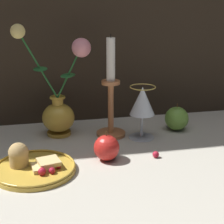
# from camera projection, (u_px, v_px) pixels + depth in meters

# --- Properties ---
(ground_plane) EXTENTS (2.40, 2.40, 0.00)m
(ground_plane) POSITION_uv_depth(u_px,v_px,m) (110.00, 153.00, 1.01)
(ground_plane) COLOR #B7B2A3
(ground_plane) RESTS_ON ground
(vase) EXTENTS (0.22, 0.10, 0.33)m
(vase) POSITION_uv_depth(u_px,v_px,m) (59.00, 102.00, 1.11)
(vase) COLOR gold
(vase) RESTS_ON ground_plane
(plate_with_pastries) EXTENTS (0.20, 0.20, 0.07)m
(plate_with_pastries) POSITION_uv_depth(u_px,v_px,m) (32.00, 165.00, 0.90)
(plate_with_pastries) COLOR gold
(plate_with_pastries) RESTS_ON ground_plane
(wine_glass) EXTENTS (0.08, 0.08, 0.16)m
(wine_glass) POSITION_uv_depth(u_px,v_px,m) (142.00, 103.00, 1.08)
(wine_glass) COLOR silver
(wine_glass) RESTS_ON ground_plane
(candlestick) EXTENTS (0.09, 0.09, 0.30)m
(candlestick) POSITION_uv_depth(u_px,v_px,m) (111.00, 98.00, 1.09)
(candlestick) COLOR #B77042
(candlestick) RESTS_ON ground_plane
(apple_beside_vase) EXTENTS (0.07, 0.07, 0.08)m
(apple_beside_vase) POSITION_uv_depth(u_px,v_px,m) (107.00, 148.00, 0.96)
(apple_beside_vase) COLOR red
(apple_beside_vase) RESTS_ON ground_plane
(apple_near_glass) EXTENTS (0.07, 0.07, 0.09)m
(apple_near_glass) POSITION_uv_depth(u_px,v_px,m) (177.00, 118.00, 1.16)
(apple_near_glass) COLOR #669938
(apple_near_glass) RESTS_ON ground_plane
(berry_near_plate) EXTENTS (0.02, 0.02, 0.02)m
(berry_near_plate) POSITION_uv_depth(u_px,v_px,m) (156.00, 154.00, 0.98)
(berry_near_plate) COLOR #AD192D
(berry_near_plate) RESTS_ON ground_plane
(berry_front_center) EXTENTS (0.01, 0.01, 0.01)m
(berry_front_center) POSITION_uv_depth(u_px,v_px,m) (98.00, 147.00, 1.02)
(berry_front_center) COLOR #AD192D
(berry_front_center) RESTS_ON ground_plane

